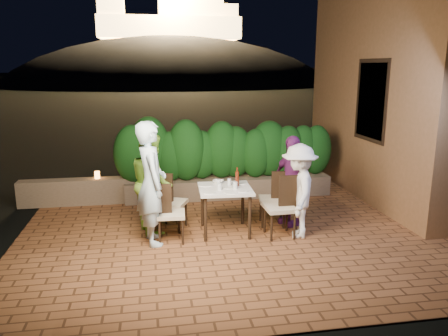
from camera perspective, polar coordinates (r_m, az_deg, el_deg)
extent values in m
plane|color=black|center=(6.91, 2.47, -9.43)|extent=(400.00, 400.00, 0.00)
cube|color=brown|center=(7.39, 1.64, -8.36)|extent=(7.00, 6.00, 0.15)
cube|color=#9B673D|center=(9.62, 21.82, 11.43)|extent=(1.60, 5.00, 5.00)
cube|color=black|center=(8.82, 18.85, 8.33)|extent=(0.08, 1.00, 1.40)
cube|color=black|center=(8.82, 18.79, 8.33)|extent=(0.06, 1.15, 1.55)
cube|color=brown|center=(9.02, 0.65, -2.52)|extent=(4.20, 0.55, 0.40)
cube|color=brown|center=(8.98, -18.56, -2.95)|extent=(2.20, 0.30, 0.50)
ellipsoid|color=black|center=(66.65, -6.83, 7.32)|extent=(52.00, 40.00, 22.00)
cylinder|color=white|center=(6.67, -1.95, -3.21)|extent=(0.20, 0.20, 0.01)
cylinder|color=white|center=(7.09, -2.43, -2.22)|extent=(0.23, 0.23, 0.01)
cylinder|color=white|center=(6.78, 2.39, -2.94)|extent=(0.22, 0.22, 0.01)
cylinder|color=white|center=(7.22, 2.16, -1.94)|extent=(0.22, 0.22, 0.01)
cylinder|color=white|center=(6.95, 0.45, -2.53)|extent=(0.21, 0.21, 0.01)
cylinder|color=white|center=(6.67, 0.93, -3.20)|extent=(0.20, 0.20, 0.01)
cylinder|color=silver|center=(6.80, -0.59, -2.46)|extent=(0.06, 0.06, 0.11)
cylinder|color=silver|center=(7.06, -0.70, -1.92)|extent=(0.06, 0.06, 0.10)
cylinder|color=silver|center=(6.84, 1.48, -2.31)|extent=(0.07, 0.07, 0.12)
cylinder|color=silver|center=(7.07, 0.70, -1.84)|extent=(0.06, 0.06, 0.11)
imported|color=white|center=(7.22, -0.77, -1.79)|extent=(0.24, 0.24, 0.04)
imported|color=#C1E5F8|center=(6.58, -9.47, -2.00)|extent=(0.56, 0.75, 1.87)
imported|color=#99DE45|center=(7.14, -9.40, -1.84)|extent=(0.79, 0.91, 1.62)
imported|color=white|center=(6.90, 9.75, -2.97)|extent=(0.80, 1.07, 1.48)
imported|color=#73266F|center=(7.41, 8.82, -1.64)|extent=(0.65, 0.97, 1.53)
cylinder|color=orange|center=(8.85, -16.24, -0.88)|extent=(0.10, 0.10, 0.14)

